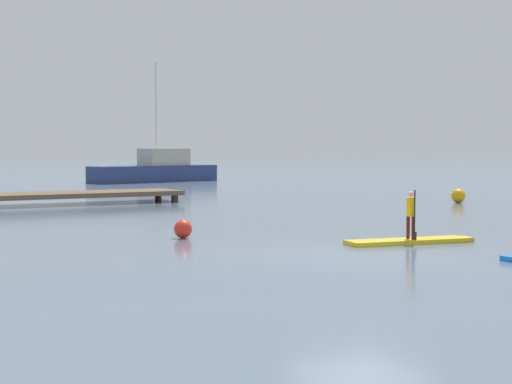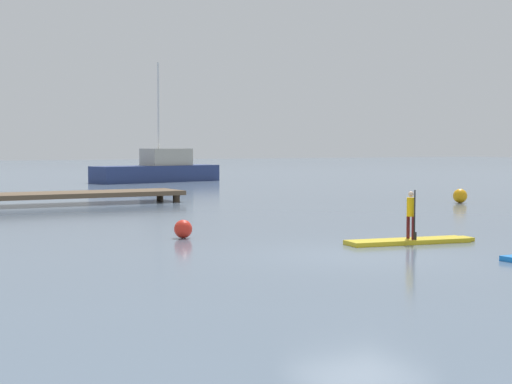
% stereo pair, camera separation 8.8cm
% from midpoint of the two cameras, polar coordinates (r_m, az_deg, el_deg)
% --- Properties ---
extents(ground_plane, '(240.00, 240.00, 0.00)m').
position_cam_midpoint_polar(ground_plane, '(16.36, 7.47, -4.54)').
color(ground_plane, slate).
extents(paddleboard_near, '(3.17, 1.15, 0.10)m').
position_cam_midpoint_polar(paddleboard_near, '(18.73, 11.04, -3.44)').
color(paddleboard_near, gold).
rests_on(paddleboard_near, ground).
extents(paddler_child_solo, '(0.22, 0.39, 1.13)m').
position_cam_midpoint_polar(paddler_child_solo, '(18.65, 11.08, -1.43)').
color(paddler_child_solo, '#4C1419').
rests_on(paddler_child_solo, paddleboard_near).
extents(fishing_boat_white_large, '(8.74, 3.87, 7.48)m').
position_cam_midpoint_polar(fishing_boat_white_large, '(50.98, -6.87, 1.58)').
color(fishing_boat_white_large, navy).
rests_on(fishing_boat_white_large, ground).
extents(floating_dock, '(10.07, 2.30, 0.46)m').
position_cam_midpoint_polar(floating_dock, '(31.40, -14.16, -0.22)').
color(floating_dock, brown).
rests_on(floating_dock, ground).
extents(mooring_buoy_near, '(0.44, 0.44, 0.44)m').
position_cam_midpoint_polar(mooring_buoy_near, '(19.47, -5.06, -2.63)').
color(mooring_buoy_near, red).
rests_on(mooring_buoy_near, ground).
extents(mooring_buoy_mid, '(0.55, 0.55, 0.55)m').
position_cam_midpoint_polar(mooring_buoy_mid, '(32.54, 14.35, -0.27)').
color(mooring_buoy_mid, orange).
rests_on(mooring_buoy_mid, ground).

